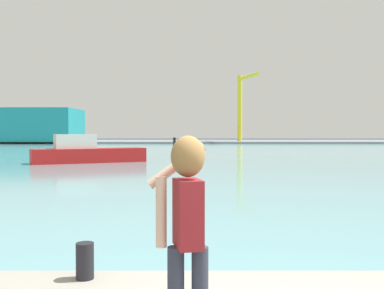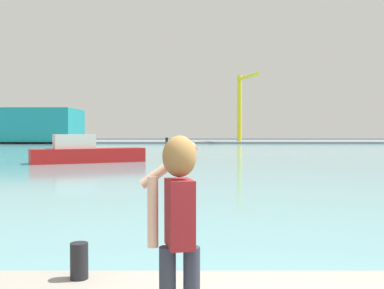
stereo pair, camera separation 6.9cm
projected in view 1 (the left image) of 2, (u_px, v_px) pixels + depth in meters
ground_plane at (199, 151)px, 53.58m from camera, size 220.00×220.00×0.00m
harbor_water at (199, 150)px, 55.58m from camera, size 140.00×100.00×0.02m
far_shore_dock at (196, 142)px, 95.56m from camera, size 140.00×20.00×0.42m
person_photographer at (186, 217)px, 3.61m from camera, size 0.53×0.54×1.74m
harbor_bollard at (84, 261)px, 5.27m from camera, size 0.22×0.22×0.43m
boat_moored at (86, 153)px, 33.09m from camera, size 8.49×5.39×2.14m
warehouse_left at (38, 125)px, 89.76m from camera, size 15.89×13.09×6.62m
port_crane at (241, 101)px, 91.73m from camera, size 3.29×9.69×13.88m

